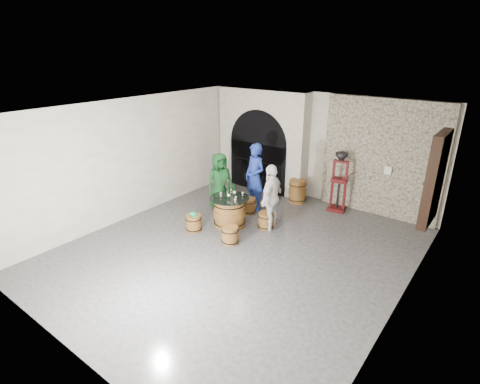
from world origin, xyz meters
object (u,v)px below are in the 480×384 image
Objects in this scene: barrel_stool_far at (249,206)px; wine_bottle_center at (229,194)px; barrel_table at (229,212)px; wine_bottle_left at (228,191)px; person_blue at (255,177)px; barrel_stool_right at (266,220)px; barrel_stool_near_right at (230,235)px; side_barrel at (297,191)px; person_green at (220,181)px; corking_press at (340,178)px; person_white at (271,197)px; wine_bottle_right at (234,191)px; barrel_stool_left at (222,204)px; barrel_stool_near_left at (194,223)px.

wine_bottle_center reaches higher than barrel_stool_far.
barrel_table is 0.55m from wine_bottle_left.
wine_bottle_left is at bearing -91.84° from barrel_stool_far.
barrel_stool_right is at bearing -24.26° from person_blue.
barrel_stool_near_right is 0.61× the size of side_barrel.
barrel_stool_right is at bearing -28.82° from barrel_stool_far.
corking_press reaches higher than person_green.
corking_press is at bearing 149.46° from person_white.
barrel_stool_near_right is at bearing -57.39° from wine_bottle_right.
barrel_stool_far is 1.11m from wine_bottle_left.
barrel_stool_near_right is at bearing -50.49° from barrel_table.
barrel_stool_left is at bearing -100.14° from person_white.
wine_bottle_center is at bearing -49.15° from wine_bottle_left.
barrel_stool_near_left is 4.23m from corking_press.
corking_press is (1.24, 3.34, 0.78)m from barrel_stool_near_right.
barrel_stool_right is 0.26× the size of person_green.
barrel_table is 3.13× the size of wine_bottle_left.
person_blue is at bearing -155.76° from corking_press.
wine_bottle_left is 2.54m from side_barrel.
barrel_table is 2.38× the size of barrel_stool_near_right.
barrel_stool_near_left is (-1.15, -0.05, 0.00)m from barrel_stool_near_right.
barrel_stool_right is at bearing 41.81° from barrel_stool_near_left.
side_barrel is at bearing 74.49° from wine_bottle_right.
barrel_stool_near_left is at bearing -116.14° from wine_bottle_left.
person_white is at bearing 30.56° from wine_bottle_center.
barrel_stool_near_left is (-0.46, -1.75, 0.00)m from barrel_stool_far.
barrel_stool_far is 1.00× the size of barrel_stool_near_left.
barrel_stool_right is 1.32× the size of wine_bottle_center.
person_blue is (0.80, 0.57, 0.14)m from person_green.
barrel_stool_left is 1.00× the size of barrel_stool_far.
barrel_stool_left is 0.25× the size of person_white.
person_blue is 1.12× the size of person_white.
wine_bottle_right is 2.42m from side_barrel.
corking_press reaches higher than barrel_stool_left.
wine_bottle_center is at bearing -134.54° from corking_press.
barrel_stool_left is 1.91m from barrel_stool_near_right.
barrel_stool_left is 1.23m from wine_bottle_center.
person_blue reaches higher than wine_bottle_center.
wine_bottle_left is 0.15m from wine_bottle_right.
barrel_stool_far is at bearing 28.34° from barrel_stool_left.
side_barrel is (0.74, 1.19, -0.62)m from person_blue.
barrel_table reaches higher than barrel_stool_near_right.
side_barrel is at bearing -178.14° from person_white.
wine_bottle_right is at bearing -83.67° from barrel_stool_far.
barrel_table is 3.13× the size of wine_bottle_right.
person_white reaches higher than barrel_table.
barrel_stool_near_left is 3.46m from side_barrel.
person_green is 5.09× the size of wine_bottle_right.
wine_bottle_left is at bearing -159.72° from barrel_stool_right.
barrel_stool_left is 0.26× the size of person_green.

